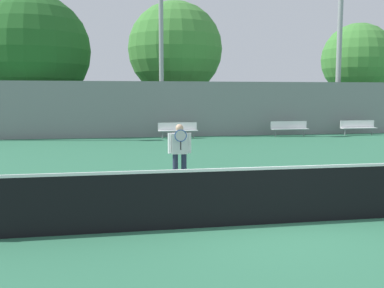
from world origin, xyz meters
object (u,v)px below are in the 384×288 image
(bench_by_gate, at_px, (358,126))
(tree_dark_dense, at_px, (358,60))
(tennis_net, at_px, (274,195))
(light_pole_near_left, at_px, (161,25))
(light_pole_far_right, at_px, (340,34))
(bench_courtside_near, at_px, (289,127))
(tennis_player, at_px, (180,150))
(bench_courtside_far, at_px, (178,129))
(tree_green_tall, at_px, (34,51))
(tree_green_broad, at_px, (175,49))

(bench_by_gate, xyz_separation_m, tree_dark_dense, (2.19, 4.03, 4.09))
(tennis_net, xyz_separation_m, tree_dark_dense, (13.33, 20.04, 4.07))
(light_pole_near_left, relative_size, light_pole_far_right, 0.98)
(bench_courtside_near, relative_size, light_pole_near_left, 0.20)
(tennis_net, relative_size, bench_courtside_near, 5.08)
(bench_by_gate, bearing_deg, tennis_player, -135.38)
(tennis_net, height_order, bench_courtside_far, tennis_net)
(light_pole_far_right, height_order, tree_green_tall, light_pole_far_right)
(tree_green_broad, bearing_deg, bench_courtside_far, -96.85)
(tennis_net, xyz_separation_m, light_pole_near_left, (-0.03, 17.14, 5.51))
(tennis_net, height_order, tree_green_tall, tree_green_tall)
(light_pole_far_right, height_order, tree_dark_dense, light_pole_far_right)
(tennis_net, relative_size, light_pole_far_right, 1.02)
(bench_courtside_near, bearing_deg, tree_dark_dense, 32.33)
(tennis_player, distance_m, light_pole_near_left, 14.22)
(light_pole_far_right, bearing_deg, light_pole_near_left, -178.03)
(bench_courtside_far, relative_size, tree_green_broad, 0.26)
(tennis_net, relative_size, bench_by_gate, 5.11)
(tennis_net, xyz_separation_m, tree_green_tall, (-7.15, 20.33, 4.32))
(tennis_player, xyz_separation_m, tree_green_broad, (2.33, 16.66, 4.22))
(tree_green_broad, bearing_deg, bench_by_gate, -24.80)
(tennis_net, distance_m, tree_dark_dense, 24.41)
(bench_courtside_far, bearing_deg, bench_by_gate, 0.00)
(bench_by_gate, bearing_deg, light_pole_far_right, 109.43)
(bench_courtside_far, height_order, tree_green_tall, tree_green_tall)
(tennis_net, height_order, bench_by_gate, tennis_net)
(bench_courtside_near, height_order, tree_green_tall, tree_green_tall)
(bench_courtside_near, xyz_separation_m, bench_by_gate, (4.18, -0.00, -0.00))
(tennis_player, height_order, light_pole_near_left, light_pole_near_left)
(bench_by_gate, height_order, light_pole_far_right, light_pole_far_right)
(tennis_net, xyz_separation_m, bench_courtside_far, (0.68, 16.01, -0.02))
(tennis_player, bearing_deg, tennis_net, -71.41)
(bench_by_gate, distance_m, tree_green_broad, 11.85)
(bench_by_gate, relative_size, light_pole_far_right, 0.20)
(tennis_player, bearing_deg, bench_by_gate, 47.55)
(tennis_player, xyz_separation_m, bench_courtside_near, (8.06, 12.08, -0.38))
(tennis_player, height_order, bench_by_gate, tennis_player)
(bench_courtside_near, distance_m, light_pole_far_right, 6.66)
(tennis_player, relative_size, tree_green_broad, 0.19)
(light_pole_near_left, bearing_deg, light_pole_far_right, 1.97)
(bench_courtside_far, relative_size, tree_green_tall, 0.26)
(light_pole_far_right, bearing_deg, tree_green_broad, 161.83)
(bench_by_gate, bearing_deg, tree_dark_dense, 61.47)
(tennis_net, height_order, tree_green_broad, tree_green_broad)
(bench_by_gate, xyz_separation_m, tree_green_broad, (-9.91, 4.58, 4.60))
(light_pole_near_left, height_order, tree_green_tall, light_pole_near_left)
(bench_courtside_near, height_order, tree_dark_dense, tree_dark_dense)
(tree_dark_dense, bearing_deg, bench_courtside_near, -147.67)
(tennis_net, height_order, light_pole_near_left, light_pole_near_left)
(light_pole_near_left, height_order, tree_green_broad, light_pole_near_left)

